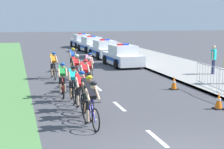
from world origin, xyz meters
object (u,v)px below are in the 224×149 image
at_px(cyclist_seventh, 88,71).
at_px(police_car_nearest, 123,56).
at_px(cyclist_second, 87,95).
at_px(cyclist_ninth, 53,65).
at_px(cyclist_lead, 91,103).
at_px(spectator_back, 214,58).
at_px(cyclist_tenth, 89,66).
at_px(police_car_third, 91,45).
at_px(cyclist_eighth, 76,68).
at_px(cyclist_fifth, 62,79).
at_px(cyclist_eleventh, 73,59).
at_px(police_car_furthest, 82,41).
at_px(cyclist_sixth, 84,75).
at_px(police_car_second, 104,50).
at_px(cyclist_fourth, 73,83).
at_px(traffic_cone_mid, 219,101).
at_px(cyclist_third, 80,90).
at_px(crowd_barrier_rear, 208,76).
at_px(traffic_cone_near, 174,83).

height_order(cyclist_seventh, police_car_nearest, police_car_nearest).
distance_m(cyclist_second, cyclist_ninth, 8.60).
height_order(cyclist_lead, cyclist_ninth, same).
relative_size(cyclist_ninth, spectator_back, 1.03).
bearing_deg(cyclist_tenth, cyclist_second, -101.50).
bearing_deg(police_car_third, cyclist_second, -101.70).
bearing_deg(cyclist_ninth, cyclist_eighth, -57.61).
bearing_deg(cyclist_fifth, police_car_nearest, 59.68).
bearing_deg(cyclist_eleventh, police_car_furthest, 78.35).
bearing_deg(police_car_third, cyclist_sixth, -102.29).
distance_m(cyclist_lead, cyclist_tenth, 9.07).
bearing_deg(cyclist_tenth, cyclist_sixth, -104.77).
relative_size(police_car_second, police_car_third, 0.98).
height_order(cyclist_fourth, cyclist_eighth, same).
bearing_deg(cyclist_eleventh, cyclist_fifth, -101.83).
bearing_deg(police_car_third, traffic_cone_mid, -89.90).
bearing_deg(cyclist_lead, cyclist_fifth, 93.46).
distance_m(cyclist_third, spectator_back, 10.85).
xyz_separation_m(police_car_nearest, police_car_furthest, (-0.00, 16.81, 0.00)).
xyz_separation_m(cyclist_ninth, police_car_second, (5.29, 9.84, -0.11)).
xyz_separation_m(cyclist_lead, cyclist_third, (0.05, 2.24, 0.00)).
distance_m(cyclist_second, cyclist_tenth, 7.90).
xyz_separation_m(cyclist_third, police_car_third, (5.05, 23.04, -0.11)).
relative_size(cyclist_fourth, police_car_third, 0.38).
height_order(cyclist_fourth, police_car_nearest, police_car_nearest).
bearing_deg(cyclist_fifth, cyclist_seventh, 52.78).
relative_size(cyclist_second, crowd_barrier_rear, 0.74).
height_order(police_car_furthest, traffic_cone_near, police_car_furthest).
distance_m(cyclist_third, police_car_nearest, 12.85).
distance_m(cyclist_fifth, traffic_cone_near, 5.40).
bearing_deg(cyclist_tenth, traffic_cone_near, -48.27).
relative_size(cyclist_lead, cyclist_ninth, 1.00).
xyz_separation_m(cyclist_third, cyclist_fourth, (-0.05, 1.48, 0.00)).
distance_m(police_car_nearest, crowd_barrier_rear, 9.50).
xyz_separation_m(police_car_nearest, police_car_second, (-0.00, 5.55, 0.00)).
relative_size(cyclist_fourth, traffic_cone_near, 2.69).
height_order(cyclist_third, cyclist_tenth, same).
height_order(cyclist_eighth, spectator_back, spectator_back).
xyz_separation_m(cyclist_third, spectator_back, (8.96, 6.12, 0.30)).
relative_size(cyclist_tenth, police_car_nearest, 0.39).
bearing_deg(cyclist_fourth, cyclist_sixth, 67.35).
relative_size(cyclist_second, spectator_back, 1.03).
xyz_separation_m(cyclist_seventh, police_car_nearest, (3.85, 7.19, -0.11)).
bearing_deg(cyclist_lead, traffic_cone_near, 45.13).
height_order(cyclist_eighth, police_car_second, police_car_second).
height_order(cyclist_seventh, cyclist_ninth, same).
height_order(police_car_nearest, traffic_cone_mid, police_car_nearest).
bearing_deg(cyclist_eighth, police_car_second, 69.50).
distance_m(crowd_barrier_rear, traffic_cone_mid, 3.87).
relative_size(cyclist_seventh, police_car_third, 0.38).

